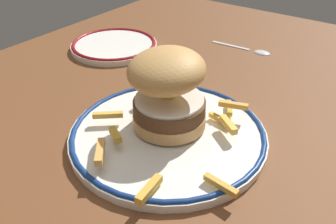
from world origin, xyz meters
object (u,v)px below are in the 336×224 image
at_px(side_plate, 114,45).
at_px(spoon, 254,50).
at_px(dinner_plate, 168,134).
at_px(burger, 166,88).

height_order(side_plate, spoon, side_plate).
xyz_separation_m(dinner_plate, spoon, (0.37, 0.03, -0.00)).
xyz_separation_m(side_plate, spoon, (0.17, -0.26, -0.00)).
bearing_deg(side_plate, dinner_plate, -124.34).
bearing_deg(dinner_plate, burger, 43.40).
bearing_deg(dinner_plate, spoon, 5.04).
bearing_deg(spoon, dinner_plate, -174.96).
bearing_deg(dinner_plate, side_plate, 55.66).
height_order(burger, side_plate, burger).
bearing_deg(side_plate, spoon, -56.79).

